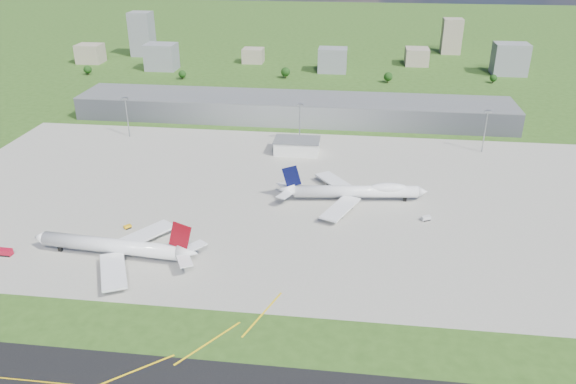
# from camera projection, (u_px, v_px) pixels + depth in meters

# --- Properties ---
(ground) EXTENTS (1400.00, 1400.00, 0.00)m
(ground) POSITION_uv_depth(u_px,v_px,m) (290.00, 126.00, 381.22)
(ground) COLOR #2D4F18
(ground) RESTS_ON ground
(apron) EXTENTS (360.00, 190.00, 0.08)m
(apron) POSITION_uv_depth(u_px,v_px,m) (284.00, 196.00, 281.43)
(apron) COLOR gray
(apron) RESTS_ON ground
(terminal) EXTENTS (300.00, 42.00, 15.00)m
(terminal) POSITION_uv_depth(u_px,v_px,m) (293.00, 109.00, 391.47)
(terminal) COLOR slate
(terminal) RESTS_ON ground
(ops_building) EXTENTS (26.00, 16.00, 8.00)m
(ops_building) POSITION_uv_depth(u_px,v_px,m) (297.00, 147.00, 333.55)
(ops_building) COLOR silver
(ops_building) RESTS_ON ground
(mast_west) EXTENTS (3.50, 2.00, 25.90)m
(mast_west) POSITION_uv_depth(u_px,v_px,m) (126.00, 110.00, 353.41)
(mast_west) COLOR gray
(mast_west) RESTS_ON ground
(mast_center) EXTENTS (3.50, 2.00, 25.90)m
(mast_center) POSITION_uv_depth(u_px,v_px,m) (300.00, 117.00, 341.14)
(mast_center) COLOR gray
(mast_center) RESTS_ON ground
(mast_east) EXTENTS (3.50, 2.00, 25.90)m
(mast_east) POSITION_uv_depth(u_px,v_px,m) (486.00, 124.00, 328.87)
(mast_east) COLOR gray
(mast_east) RESTS_ON ground
(airliner_red_twin) EXTENTS (71.82, 55.79, 19.70)m
(airliner_red_twin) POSITION_uv_depth(u_px,v_px,m) (116.00, 247.00, 226.60)
(airliner_red_twin) COLOR white
(airliner_red_twin) RESTS_ON ground
(airliner_blue_quad) EXTENTS (72.90, 56.82, 19.04)m
(airliner_blue_quad) POSITION_uv_depth(u_px,v_px,m) (356.00, 191.00, 273.90)
(airliner_blue_quad) COLOR white
(airliner_blue_quad) RESTS_ON ground
(crash_tender) EXTENTS (5.79, 2.77, 3.01)m
(crash_tender) POSITION_uv_depth(u_px,v_px,m) (5.00, 252.00, 229.87)
(crash_tender) COLOR #A60B22
(crash_tender) RESTS_ON ground
(tug_yellow) EXTENTS (3.45, 3.63, 1.63)m
(tug_yellow) POSITION_uv_depth(u_px,v_px,m) (128.00, 227.00, 250.65)
(tug_yellow) COLOR #F3B00E
(tug_yellow) RESTS_ON ground
(van_white_near) EXTENTS (4.20, 5.75, 2.67)m
(van_white_near) POSITION_uv_depth(u_px,v_px,m) (344.00, 203.00, 271.67)
(van_white_near) COLOR silver
(van_white_near) RESTS_ON ground
(van_white_far) EXTENTS (4.74, 3.72, 2.26)m
(van_white_far) POSITION_uv_depth(u_px,v_px,m) (426.00, 218.00, 257.36)
(van_white_far) COLOR silver
(van_white_far) RESTS_ON ground
(bldg_far_w) EXTENTS (24.00, 20.00, 18.00)m
(bldg_far_w) POSITION_uv_depth(u_px,v_px,m) (90.00, 53.00, 554.39)
(bldg_far_w) COLOR gray
(bldg_far_w) RESTS_ON ground
(bldg_w) EXTENTS (28.00, 22.00, 24.00)m
(bldg_w) POSITION_uv_depth(u_px,v_px,m) (162.00, 57.00, 526.25)
(bldg_w) COLOR slate
(bldg_w) RESTS_ON ground
(bldg_cw) EXTENTS (20.00, 18.00, 14.00)m
(bldg_cw) POSITION_uv_depth(u_px,v_px,m) (253.00, 56.00, 555.34)
(bldg_cw) COLOR gray
(bldg_cw) RESTS_ON ground
(bldg_c) EXTENTS (26.00, 20.00, 22.00)m
(bldg_c) POSITION_uv_depth(u_px,v_px,m) (332.00, 60.00, 517.80)
(bldg_c) COLOR slate
(bldg_c) RESTS_ON ground
(bldg_ce) EXTENTS (22.00, 24.00, 16.00)m
(bldg_ce) POSITION_uv_depth(u_px,v_px,m) (417.00, 57.00, 546.04)
(bldg_ce) COLOR gray
(bldg_ce) RESTS_ON ground
(bldg_e) EXTENTS (30.00, 22.00, 28.00)m
(bldg_e) POSITION_uv_depth(u_px,v_px,m) (510.00, 59.00, 507.64)
(bldg_e) COLOR slate
(bldg_e) RESTS_ON ground
(bldg_tall_w) EXTENTS (22.00, 20.00, 44.00)m
(bldg_tall_w) POSITION_uv_depth(u_px,v_px,m) (142.00, 34.00, 580.25)
(bldg_tall_w) COLOR slate
(bldg_tall_w) RESTS_ON ground
(bldg_tall_e) EXTENTS (20.00, 18.00, 36.00)m
(bldg_tall_e) POSITION_uv_depth(u_px,v_px,m) (451.00, 36.00, 591.12)
(bldg_tall_e) COLOR gray
(bldg_tall_e) RESTS_ON ground
(tree_far_w) EXTENTS (7.20, 7.20, 8.80)m
(tree_far_w) POSITION_uv_depth(u_px,v_px,m) (88.00, 69.00, 508.95)
(tree_far_w) COLOR #382314
(tree_far_w) RESTS_ON ground
(tree_w) EXTENTS (6.75, 6.75, 8.25)m
(tree_w) POSITION_uv_depth(u_px,v_px,m) (182.00, 74.00, 494.56)
(tree_w) COLOR #382314
(tree_w) RESTS_ON ground
(tree_c) EXTENTS (8.10, 8.10, 9.90)m
(tree_c) POSITION_uv_depth(u_px,v_px,m) (285.00, 72.00, 497.56)
(tree_c) COLOR #382314
(tree_c) RESTS_ON ground
(tree_e) EXTENTS (7.65, 7.65, 9.35)m
(tree_e) POSITION_uv_depth(u_px,v_px,m) (388.00, 77.00, 483.18)
(tree_e) COLOR #382314
(tree_e) RESTS_ON ground
(tree_far_e) EXTENTS (6.30, 6.30, 7.70)m
(tree_far_e) POSITION_uv_depth(u_px,v_px,m) (493.00, 78.00, 482.53)
(tree_far_e) COLOR #382314
(tree_far_e) RESTS_ON ground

